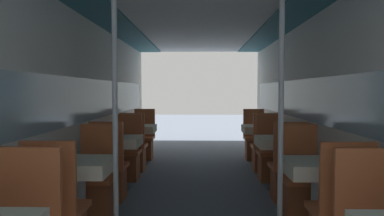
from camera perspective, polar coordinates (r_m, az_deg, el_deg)
wall_left at (r=4.60m, az=-17.55°, el=0.04°), size 0.05×9.84×2.28m
wall_right at (r=4.58m, az=19.51°, el=-0.00°), size 0.05×9.84×2.28m
ceiling_panel at (r=4.45m, az=0.96°, el=15.24°), size 2.92×9.84×0.07m
dining_table_left_1 at (r=3.64m, az=-16.80°, el=-9.37°), size 0.58×0.58×0.72m
chair_left_far_1 at (r=4.21m, az=-14.42°, el=-11.92°), size 0.41×0.41×0.98m
support_pole_left_1 at (r=3.47m, az=-11.64°, el=-0.89°), size 0.05×0.05×2.28m
dining_table_left_2 at (r=5.24m, az=-11.06°, el=-5.62°), size 0.58×0.58×0.72m
chair_left_near_2 at (r=4.77m, az=-12.44°, el=-10.15°), size 0.41×0.41×0.98m
chair_left_far_2 at (r=5.81m, az=-9.89°, el=-7.82°), size 0.41×0.41×0.98m
dining_table_left_3 at (r=6.88m, az=-8.07°, el=-3.62°), size 0.58×0.58×0.72m
chair_left_near_3 at (r=6.39m, az=-8.84°, el=-6.85°), size 0.41×0.41×0.98m
chair_left_far_3 at (r=7.44m, az=-7.38°, el=-5.48°), size 0.41×0.41×0.98m
dining_table_right_1 at (r=3.62m, az=18.58°, el=-9.44°), size 0.58×0.58×0.72m
chair_right_far_1 at (r=4.20m, az=16.28°, el=-11.99°), size 0.41×0.41×0.98m
support_pole_right_1 at (r=3.46m, az=13.40°, el=-0.92°), size 0.05×0.05×2.28m
dining_table_right_2 at (r=5.23m, az=13.06°, el=-5.65°), size 0.58×0.58×0.72m
chair_right_near_2 at (r=4.76m, az=14.37°, el=-10.20°), size 0.41×0.41×0.98m
chair_right_far_2 at (r=5.80m, az=11.93°, el=-7.86°), size 0.41×0.41×0.98m
dining_table_right_3 at (r=6.87m, az=10.19°, el=-3.64°), size 0.58×0.58×0.72m
chair_right_near_3 at (r=6.38m, az=10.92°, el=-6.88°), size 0.41×0.41×0.98m
chair_right_far_3 at (r=7.44m, az=9.52°, el=-5.51°), size 0.41×0.41×0.98m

